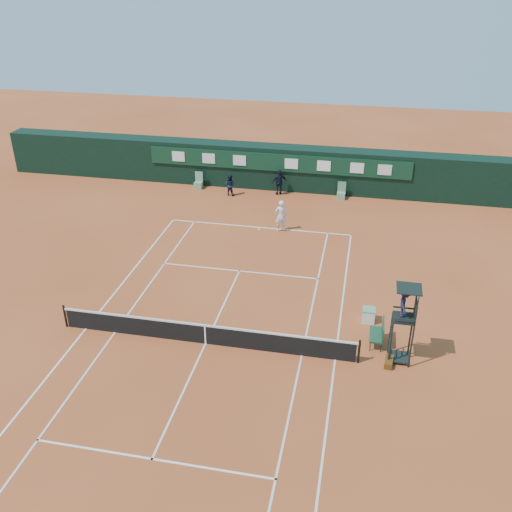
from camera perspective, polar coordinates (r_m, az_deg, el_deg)
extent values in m
plane|color=#B3552A|center=(24.59, -5.05, -8.71)|extent=(90.00, 90.00, 0.00)
cube|color=white|center=(34.55, 0.37, 2.88)|extent=(11.05, 0.08, 0.01)
cube|color=silver|center=(23.85, 7.92, -10.22)|extent=(0.08, 23.85, 0.01)
cube|color=white|center=(26.47, -16.62, -6.96)|extent=(0.08, 23.85, 0.01)
cube|color=silver|center=(23.92, 4.60, -9.88)|extent=(0.08, 23.85, 0.01)
cube|color=silver|center=(25.90, -13.91, -7.40)|extent=(0.08, 23.85, 0.01)
cube|color=white|center=(29.78, -1.67, -1.50)|extent=(8.31, 0.08, 0.01)
cube|color=white|center=(20.11, -10.36, -19.33)|extent=(8.31, 0.08, 0.01)
cube|color=silver|center=(24.59, -5.05, -8.70)|extent=(0.08, 12.88, 0.01)
cube|color=silver|center=(34.41, 0.32, 2.78)|extent=(0.08, 0.30, 0.01)
cube|color=black|center=(24.33, -5.10, -7.86)|extent=(12.60, 0.04, 0.90)
cube|color=white|center=(24.05, -5.15, -6.93)|extent=(12.80, 0.06, 0.08)
cube|color=white|center=(24.32, -5.10, -7.84)|extent=(0.06, 0.05, 0.92)
cylinder|color=black|center=(23.52, 10.26, -9.39)|extent=(0.10, 0.10, 1.10)
cylinder|color=black|center=(26.59, -18.54, -5.71)|extent=(0.10, 0.10, 1.10)
cube|color=black|center=(40.26, 2.29, 8.87)|extent=(40.00, 1.50, 3.00)
cube|color=#0D331F|center=(39.31, 2.11, 9.32)|extent=(18.00, 0.10, 1.20)
cube|color=silver|center=(40.90, -7.77, 9.84)|extent=(0.90, 0.04, 0.70)
cube|color=silver|center=(40.26, -4.76, 9.70)|extent=(0.90, 0.04, 0.70)
cube|color=silver|center=(39.72, -1.66, 9.53)|extent=(0.90, 0.04, 0.70)
cube|color=white|center=(39.10, 3.55, 9.19)|extent=(0.90, 0.04, 0.70)
cube|color=white|center=(38.88, 6.80, 8.93)|extent=(0.90, 0.04, 0.70)
cube|color=white|center=(38.79, 10.07, 8.65)|extent=(0.90, 0.04, 0.70)
cube|color=silver|center=(38.80, 12.75, 8.40)|extent=(0.90, 0.04, 0.70)
cube|color=#639869|center=(40.69, -5.77, 7.06)|extent=(0.55, 0.50, 0.46)
cube|color=#629770|center=(40.69, -5.72, 7.92)|extent=(0.55, 0.06, 0.70)
cube|color=#61946D|center=(39.06, 8.49, 5.98)|extent=(0.55, 0.50, 0.46)
cube|color=#537F5F|center=(39.06, 8.58, 6.88)|extent=(0.55, 0.06, 0.70)
cylinder|color=black|center=(23.39, 13.29, -8.60)|extent=(0.07, 0.07, 2.00)
cylinder|color=black|center=(24.04, 13.28, -7.48)|extent=(0.07, 0.07, 2.00)
cylinder|color=black|center=(23.46, 15.26, -8.76)|extent=(0.07, 0.07, 2.00)
cylinder|color=black|center=(24.11, 15.19, -7.64)|extent=(0.07, 0.07, 2.00)
cube|color=black|center=(23.16, 14.55, -6.03)|extent=(0.85, 0.85, 0.08)
cube|color=black|center=(22.98, 15.67, -5.26)|extent=(0.06, 0.85, 0.80)
cube|color=black|center=(22.70, 14.64, -6.17)|extent=(0.85, 0.05, 0.06)
cube|color=black|center=(23.40, 14.59, -5.04)|extent=(0.85, 0.05, 0.06)
cylinder|color=black|center=(22.41, 15.86, -4.85)|extent=(0.04, 0.04, 1.00)
cylinder|color=black|center=(23.09, 15.77, -3.79)|extent=(0.04, 0.04, 1.00)
cube|color=black|center=(22.46, 15.09, -3.16)|extent=(0.95, 0.95, 0.04)
cube|color=black|center=(24.24, 14.02, -9.75)|extent=(0.80, 0.80, 0.05)
cube|color=black|center=(24.06, 13.13, -9.19)|extent=(0.04, 0.80, 0.04)
cube|color=black|center=(23.83, 13.23, -8.43)|extent=(0.04, 0.80, 0.04)
cube|color=black|center=(23.60, 13.34, -7.64)|extent=(0.04, 0.80, 0.04)
cube|color=black|center=(23.37, 13.44, -6.84)|extent=(0.04, 0.80, 0.04)
imported|color=black|center=(22.80, 14.63, -4.61)|extent=(0.47, 0.82, 1.28)
cube|color=#193F29|center=(24.76, 11.93, -7.72)|extent=(0.55, 1.20, 0.08)
cube|color=#193F2A|center=(24.58, 12.60, -7.10)|extent=(0.06, 1.20, 0.60)
cylinder|color=black|center=(24.45, 11.34, -8.88)|extent=(0.04, 0.04, 0.41)
cylinder|color=black|center=(24.47, 12.37, -8.97)|extent=(0.04, 0.04, 0.41)
cylinder|color=black|center=(25.35, 11.40, -7.41)|extent=(0.04, 0.04, 0.41)
cylinder|color=black|center=(25.36, 12.40, -7.50)|extent=(0.04, 0.04, 0.41)
cube|color=black|center=(23.90, 13.15, -10.29)|extent=(0.40, 0.74, 0.27)
cube|color=silver|center=(26.19, 11.19, -5.86)|extent=(0.55, 0.55, 0.60)
cube|color=#639871|center=(26.01, 11.25, -5.27)|extent=(0.57, 0.57, 0.05)
sphere|color=#BBD932|center=(32.27, -2.45, 1.01)|extent=(0.06, 0.06, 0.06)
imported|color=white|center=(33.77, 2.50, 4.04)|extent=(0.83, 0.71, 1.94)
imported|color=black|center=(39.14, -2.62, 7.12)|extent=(0.84, 0.72, 1.48)
imported|color=black|center=(39.21, 2.35, 7.39)|extent=(1.12, 0.89, 1.78)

